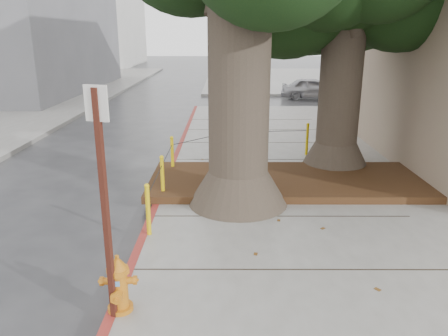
# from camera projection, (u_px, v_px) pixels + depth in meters

# --- Properties ---
(ground) EXTENTS (140.00, 140.00, 0.00)m
(ground) POSITION_uv_depth(u_px,v_px,m) (263.00, 278.00, 6.56)
(ground) COLOR #28282B
(ground) RESTS_ON ground
(sidewalk_far) EXTENTS (16.00, 20.00, 0.15)m
(sidewalk_far) POSITION_uv_depth(u_px,v_px,m) (307.00, 79.00, 35.20)
(sidewalk_far) COLOR slate
(sidewalk_far) RESTS_ON ground
(curb_red) EXTENTS (0.14, 26.00, 0.16)m
(curb_red) POSITION_uv_depth(u_px,v_px,m) (155.00, 210.00, 8.94)
(curb_red) COLOR maroon
(curb_red) RESTS_ON ground
(planter_bed) EXTENTS (6.40, 2.60, 0.16)m
(planter_bed) POSITION_uv_depth(u_px,v_px,m) (288.00, 181.00, 10.22)
(planter_bed) COLOR black
(planter_bed) RESTS_ON sidewalk_main
(bollard_ring) EXTENTS (3.79, 5.39, 0.95)m
(bollard_ring) POSITION_uv_depth(u_px,v_px,m) (213.00, 157.00, 10.55)
(bollard_ring) COLOR yellow
(bollard_ring) RESTS_ON sidewalk_main
(fire_hydrant) EXTENTS (0.41, 0.36, 0.77)m
(fire_hydrant) POSITION_uv_depth(u_px,v_px,m) (119.00, 284.00, 5.46)
(fire_hydrant) COLOR orange
(fire_hydrant) RESTS_ON sidewalk_main
(signpost) EXTENTS (0.28, 0.11, 2.86)m
(signpost) POSITION_uv_depth(u_px,v_px,m) (104.00, 194.00, 4.98)
(signpost) COLOR #471911
(signpost) RESTS_ON sidewalk_main
(car_silver) EXTENTS (3.69, 1.83, 1.21)m
(car_silver) POSITION_uv_depth(u_px,v_px,m) (313.00, 88.00, 24.45)
(car_silver) COLOR #9D9DA1
(car_silver) RESTS_ON ground
(car_dark) EXTENTS (1.85, 4.44, 1.28)m
(car_dark) POSITION_uv_depth(u_px,v_px,m) (52.00, 88.00, 24.18)
(car_dark) COLOR black
(car_dark) RESTS_ON ground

